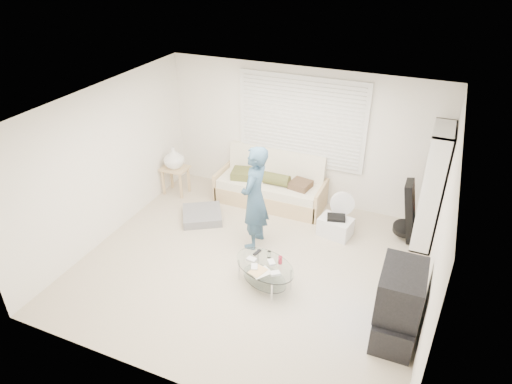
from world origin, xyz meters
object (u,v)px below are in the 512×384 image
at_px(tv_unit, 398,304).
at_px(futon_sofa, 271,187).
at_px(coffee_table, 265,268).
at_px(bookshelf, 432,188).

bearing_deg(tv_unit, futon_sofa, 137.17).
bearing_deg(coffee_table, futon_sofa, 109.15).
relative_size(bookshelf, coffee_table, 1.74).
xyz_separation_m(bookshelf, coffee_table, (-1.97, -2.04, -0.69)).
xyz_separation_m(bookshelf, tv_unit, (-0.13, -2.26, -0.50)).
xyz_separation_m(futon_sofa, coffee_table, (0.76, -2.20, -0.03)).
xyz_separation_m(futon_sofa, tv_unit, (2.61, -2.42, 0.17)).
bearing_deg(futon_sofa, tv_unit, -42.83).
distance_m(bookshelf, coffee_table, 2.92).
height_order(futon_sofa, coffee_table, futon_sofa).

